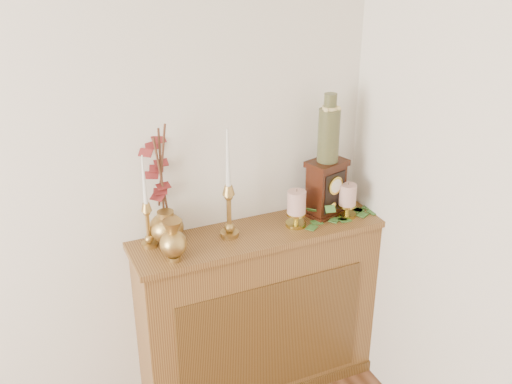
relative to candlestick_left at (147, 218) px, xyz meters
name	(u,v)px	position (x,y,z in m)	size (l,w,h in m)	color
console_shelf	(259,316)	(0.51, -0.07, -0.64)	(1.24, 0.34, 0.93)	brown
candlestick_left	(147,218)	(0.00, 0.00, 0.00)	(0.07, 0.07, 0.44)	#A28041
candlestick_center	(229,203)	(0.37, -0.06, 0.03)	(0.09, 0.09, 0.52)	#A28041
bud_vase	(173,241)	(0.07, -0.16, -0.05)	(0.12, 0.12, 0.19)	#A28041
ginger_jar	(159,187)	(0.07, 0.05, 0.12)	(0.23, 0.25, 0.58)	#A28041
pillar_candle_left	(296,207)	(0.70, -0.09, -0.04)	(0.10, 0.10, 0.19)	gold
pillar_candle_right	(347,199)	(0.97, -0.11, -0.05)	(0.09, 0.09, 0.18)	gold
ivy_garland	(346,211)	(0.99, -0.08, -0.13)	(0.51, 0.20, 0.09)	#366727
mantel_clock	(326,188)	(0.89, -0.04, 0.00)	(0.22, 0.18, 0.29)	#33130A
ceramic_vase	(329,132)	(0.89, -0.04, 0.29)	(0.10, 0.10, 0.33)	#193326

